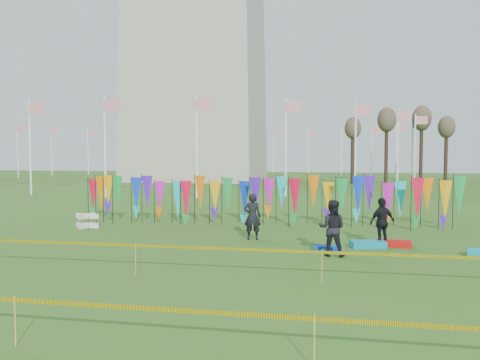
% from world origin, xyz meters
% --- Properties ---
extents(ground, '(160.00, 160.00, 0.00)m').
position_xyz_m(ground, '(0.00, 0.00, 0.00)').
color(ground, '#305618').
rests_on(ground, ground).
extents(flagpole_ring, '(57.40, 56.16, 8.00)m').
position_xyz_m(flagpole_ring, '(-14.00, 48.00, 4.00)').
color(flagpole_ring, white).
rests_on(flagpole_ring, ground).
extents(banner_row, '(18.64, 0.64, 2.29)m').
position_xyz_m(banner_row, '(0.28, 7.53, 1.41)').
color(banner_row, black).
rests_on(banner_row, ground).
extents(caution_tape_near, '(26.00, 0.02, 0.90)m').
position_xyz_m(caution_tape_near, '(-0.22, -2.31, 0.78)').
color(caution_tape_near, yellow).
rests_on(caution_tape_near, ground).
extents(caution_tape_far, '(26.00, 0.02, 0.90)m').
position_xyz_m(caution_tape_far, '(-0.22, -7.37, 0.78)').
color(caution_tape_far, yellow).
rests_on(caution_tape_far, ground).
extents(box_kite, '(0.63, 0.63, 0.70)m').
position_xyz_m(box_kite, '(-7.52, 5.16, 0.35)').
color(box_kite, red).
rests_on(box_kite, ground).
extents(person_left, '(0.71, 0.55, 1.84)m').
position_xyz_m(person_left, '(0.41, 3.64, 0.92)').
color(person_left, black).
rests_on(person_left, ground).
extents(person_mid, '(0.98, 0.69, 1.87)m').
position_xyz_m(person_mid, '(3.48, 1.16, 0.94)').
color(person_mid, black).
rests_on(person_mid, ground).
extents(person_right, '(1.21, 1.07, 1.79)m').
position_xyz_m(person_right, '(5.31, 3.20, 0.90)').
color(person_right, black).
rests_on(person_right, ground).
extents(kite_bag_turquoise, '(1.33, 0.88, 0.24)m').
position_xyz_m(kite_bag_turquoise, '(4.78, 2.82, 0.12)').
color(kite_bag_turquoise, '#0C91B7').
rests_on(kite_bag_turquoise, ground).
extents(kite_bag_blue, '(0.98, 0.58, 0.20)m').
position_xyz_m(kite_bag_blue, '(3.35, 1.90, 0.10)').
color(kite_bag_blue, '#0B42B7').
rests_on(kite_bag_blue, ground).
extents(kite_bag_red, '(1.25, 0.64, 0.22)m').
position_xyz_m(kite_bag_red, '(5.73, 3.19, 0.11)').
color(kite_bag_red, red).
rests_on(kite_bag_red, ground).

